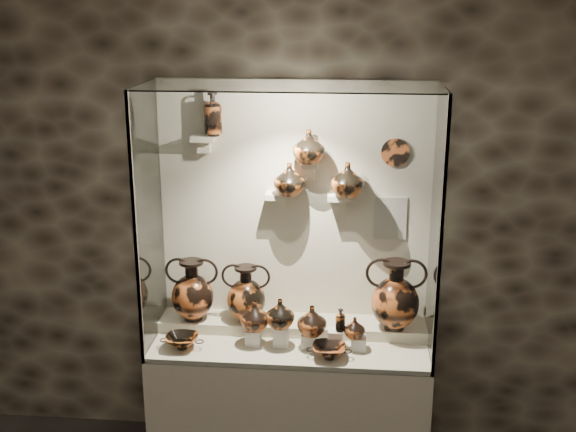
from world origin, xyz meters
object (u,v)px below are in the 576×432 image
object	(u,v)px
kylix_right	(329,350)
amphora_right	(395,295)
jug_b	(280,313)
ovoid_vase_c	(347,180)
jug_e	(355,328)
jug_a	(255,316)
kylix_left	(182,341)
lekythos_tall	(213,111)
ovoid_vase_b	(309,147)
amphora_mid	(246,293)
jug_c	(312,320)
lekythos_small	(340,319)
amphora_left	(192,290)
ovoid_vase_a	(289,179)

from	to	relation	value
kylix_right	amphora_right	bearing A→B (deg)	46.32
jug_b	ovoid_vase_c	world-z (taller)	ovoid_vase_c
amphora_right	jug_e	xyz separation A→B (m)	(-0.24, -0.18, -0.15)
jug_a	kylix_left	distance (m)	0.46
lekythos_tall	ovoid_vase_b	xyz separation A→B (m)	(0.58, -0.03, -0.20)
jug_e	amphora_right	bearing A→B (deg)	23.99
kylix_right	ovoid_vase_b	world-z (taller)	ovoid_vase_b
jug_b	kylix_left	size ratio (longest dim) A/B	0.71
amphora_mid	jug_e	xyz separation A→B (m)	(0.68, -0.21, -0.11)
amphora_right	jug_c	world-z (taller)	amphora_right
jug_e	lekythos_tall	xyz separation A→B (m)	(-0.88, 0.29, 1.24)
lekythos_small	kylix_left	distance (m)	0.97
amphora_left	ovoid_vase_b	distance (m)	1.17
kylix_left	jug_c	bearing A→B (deg)	0.19
jug_e	jug_b	bearing A→B (deg)	168.03
kylix_left	ovoid_vase_a	world-z (taller)	ovoid_vase_a
jug_b	jug_c	distance (m)	0.20
jug_a	jug_b	size ratio (longest dim) A/B	1.02
amphora_left	ovoid_vase_c	world-z (taller)	ovoid_vase_c
amphora_mid	jug_e	distance (m)	0.72
amphora_right	lekythos_tall	bearing A→B (deg)	162.64
amphora_left	ovoid_vase_b	size ratio (longest dim) A/B	1.99
lekythos_tall	ovoid_vase_c	size ratio (longest dim) A/B	1.41
amphora_left	ovoid_vase_a	bearing A→B (deg)	28.79
ovoid_vase_b	amphora_right	bearing A→B (deg)	2.69
ovoid_vase_c	ovoid_vase_a	bearing A→B (deg)	-161.87
amphora_right	ovoid_vase_c	distance (m)	0.77
jug_b	ovoid_vase_c	bearing A→B (deg)	43.73
ovoid_vase_a	amphora_mid	bearing A→B (deg)	-151.74
amphora_mid	jug_e	world-z (taller)	amphora_mid
jug_e	lekythos_tall	bearing A→B (deg)	149.76
amphora_mid	lekythos_small	bearing A→B (deg)	-32.84
amphora_mid	kylix_right	size ratio (longest dim) A/B	1.43
kylix_right	lekythos_tall	distance (m)	1.57
lekythos_small	amphora_left	bearing A→B (deg)	-177.04
lekythos_small	ovoid_vase_a	world-z (taller)	ovoid_vase_a
lekythos_tall	ovoid_vase_b	size ratio (longest dim) A/B	1.46
jug_e	ovoid_vase_b	xyz separation A→B (m)	(-0.30, 0.26, 1.04)
jug_c	lekythos_small	world-z (taller)	lekythos_small
lekythos_tall	ovoid_vase_c	bearing A→B (deg)	7.00
jug_a	kylix_right	distance (m)	0.50
ovoid_vase_a	ovoid_vase_c	size ratio (longest dim) A/B	0.95
amphora_left	ovoid_vase_b	world-z (taller)	ovoid_vase_b
kylix_left	kylix_right	xyz separation A→B (m)	(0.89, -0.04, 0.00)
jug_c	ovoid_vase_c	world-z (taller)	ovoid_vase_c
kylix_right	jug_c	bearing A→B (deg)	142.57
amphora_right	ovoid_vase_a	world-z (taller)	ovoid_vase_a
ovoid_vase_c	lekythos_small	bearing A→B (deg)	-75.27
lekythos_small	kylix_left	size ratio (longest dim) A/B	0.63
lekythos_small	ovoid_vase_b	bearing A→B (deg)	144.58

